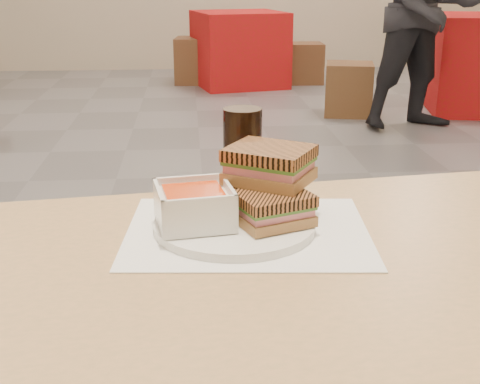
{
  "coord_description": "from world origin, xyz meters",
  "views": [
    {
      "loc": [
        -0.06,
        -2.91,
        1.14
      ],
      "look_at": [
        0.01,
        -2.0,
        0.82
      ],
      "focal_mm": 47.24,
      "sensor_mm": 36.0,
      "label": 1
    }
  ],
  "objects": [
    {
      "name": "soup_bowl",
      "position": [
        -0.06,
        -1.99,
        0.79
      ],
      "size": [
        0.13,
        0.13,
        0.06
      ],
      "color": "white",
      "rests_on": "plate"
    },
    {
      "name": "panini_lower",
      "position": [
        0.06,
        -2.0,
        0.79
      ],
      "size": [
        0.13,
        0.12,
        0.05
      ],
      "color": "#A77148",
      "rests_on": "plate"
    },
    {
      "name": "tray_liner",
      "position": [
        0.02,
        -1.99,
        0.75
      ],
      "size": [
        0.4,
        0.33,
        0.0
      ],
      "color": "white",
      "rests_on": "main_table"
    },
    {
      "name": "patron_b",
      "position": [
        1.7,
        1.73,
        0.89
      ],
      "size": [
        1.01,
        0.87,
        1.78
      ],
      "color": "black",
      "rests_on": "ground"
    },
    {
      "name": "panini_upper",
      "position": [
        0.06,
        -1.94,
        0.85
      ],
      "size": [
        0.16,
        0.16,
        0.06
      ],
      "color": "#A77148",
      "rests_on": "panini_lower"
    },
    {
      "name": "bg_chair_1r",
      "position": [
        2.35,
        2.76,
        0.23
      ],
      "size": [
        0.46,
        0.46,
        0.46
      ],
      "color": "brown",
      "rests_on": "ground"
    },
    {
      "name": "main_table",
      "position": [
        0.03,
        -2.12,
        0.64
      ],
      "size": [
        1.28,
        0.84,
        0.75
      ],
      "color": "tan",
      "rests_on": "ground"
    },
    {
      "name": "bg_chair_2l",
      "position": [
        0.02,
        3.97,
        0.24
      ],
      "size": [
        0.47,
        0.47,
        0.48
      ],
      "color": "brown",
      "rests_on": "ground"
    },
    {
      "name": "bg_chair_2r",
      "position": [
        1.18,
        3.87,
        0.21
      ],
      "size": [
        0.39,
        0.39,
        0.42
      ],
      "color": "brown",
      "rests_on": "ground"
    },
    {
      "name": "bg_table_2",
      "position": [
        0.47,
        3.77,
        0.38
      ],
      "size": [
        1.02,
        1.02,
        0.76
      ],
      "color": "#B50915",
      "rests_on": "ground"
    },
    {
      "name": "bg_chair_1l",
      "position": [
        1.27,
        2.25,
        0.21
      ],
      "size": [
        0.46,
        0.46,
        0.43
      ],
      "color": "brown",
      "rests_on": "ground"
    },
    {
      "name": "cola_glass",
      "position": [
        0.03,
        -1.78,
        0.83
      ],
      "size": [
        0.07,
        0.07,
        0.15
      ],
      "color": "black",
      "rests_on": "main_table"
    },
    {
      "name": "plate",
      "position": [
        0.0,
        -1.98,
        0.76
      ],
      "size": [
        0.26,
        0.26,
        0.01
      ],
      "color": "white",
      "rests_on": "tray_liner"
    }
  ]
}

